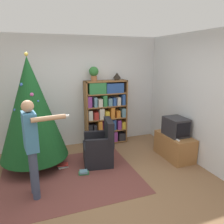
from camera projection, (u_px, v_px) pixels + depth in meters
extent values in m
plane|color=#846042|center=(104.00, 189.00, 3.61)|extent=(14.00, 14.00, 0.00)
cube|color=silver|center=(76.00, 92.00, 5.21)|extent=(8.00, 0.10, 2.60)
cube|color=silver|center=(213.00, 103.00, 3.99)|extent=(0.10, 8.00, 2.60)
cube|color=brown|center=(71.00, 177.00, 3.95)|extent=(2.40, 1.91, 0.01)
cube|color=brown|center=(86.00, 114.00, 5.19)|extent=(0.03, 0.31, 1.57)
cube|color=brown|center=(125.00, 111.00, 5.53)|extent=(0.03, 0.31, 1.57)
cube|color=brown|center=(106.00, 81.00, 5.17)|extent=(1.03, 0.31, 0.03)
cube|color=brown|center=(104.00, 111.00, 5.50)|extent=(1.03, 0.01, 1.57)
cube|color=brown|center=(106.00, 141.00, 5.55)|extent=(1.00, 0.31, 0.03)
cube|color=#2D7A42|center=(91.00, 139.00, 5.37)|extent=(0.15, 0.27, 0.21)
cube|color=#5B899E|center=(100.00, 139.00, 5.42)|extent=(0.17, 0.23, 0.20)
cube|color=#843889|center=(107.00, 138.00, 5.50)|extent=(0.13, 0.26, 0.19)
cube|color=#843889|center=(114.00, 136.00, 5.54)|extent=(0.12, 0.22, 0.26)
cube|color=#232328|center=(121.00, 136.00, 5.63)|extent=(0.17, 0.26, 0.19)
cube|color=brown|center=(106.00, 130.00, 5.47)|extent=(1.00, 0.31, 0.03)
cube|color=#232328|center=(89.00, 128.00, 5.27)|extent=(0.11, 0.25, 0.20)
cube|color=#232328|center=(94.00, 128.00, 5.33)|extent=(0.07, 0.28, 0.17)
cube|color=orange|center=(99.00, 125.00, 5.35)|extent=(0.10, 0.26, 0.26)
cube|color=#843889|center=(104.00, 125.00, 5.40)|extent=(0.11, 0.28, 0.26)
cube|color=#5B899E|center=(109.00, 126.00, 5.43)|extent=(0.09, 0.24, 0.17)
cube|color=#284C93|center=(113.00, 124.00, 5.47)|extent=(0.08, 0.25, 0.25)
cube|color=#843889|center=(118.00, 124.00, 5.50)|extent=(0.09, 0.22, 0.23)
cube|color=gold|center=(122.00, 124.00, 5.58)|extent=(0.09, 0.29, 0.18)
cube|color=brown|center=(106.00, 118.00, 5.39)|extent=(1.00, 0.31, 0.03)
cube|color=beige|center=(89.00, 115.00, 5.21)|extent=(0.10, 0.29, 0.22)
cube|color=#B22D28|center=(95.00, 115.00, 5.25)|extent=(0.11, 0.25, 0.17)
cube|color=beige|center=(101.00, 113.00, 5.29)|extent=(0.12, 0.26, 0.25)
cube|color=gold|center=(106.00, 114.00, 5.35)|extent=(0.11, 0.28, 0.18)
cube|color=orange|center=(112.00, 112.00, 5.37)|extent=(0.10, 0.23, 0.26)
cube|color=orange|center=(117.00, 114.00, 5.43)|extent=(0.09, 0.23, 0.17)
cube|color=#5B899E|center=(122.00, 112.00, 5.48)|extent=(0.09, 0.25, 0.21)
cube|color=brown|center=(106.00, 106.00, 5.32)|extent=(1.00, 0.31, 0.03)
cube|color=#843889|center=(89.00, 102.00, 5.12)|extent=(0.10, 0.27, 0.25)
cube|color=#5B899E|center=(95.00, 102.00, 5.16)|extent=(0.07, 0.25, 0.23)
cube|color=beige|center=(99.00, 102.00, 5.20)|extent=(0.10, 0.23, 0.18)
cube|color=#2D7A42|center=(104.00, 100.00, 5.23)|extent=(0.09, 0.24, 0.26)
cube|color=#5B899E|center=(109.00, 102.00, 5.28)|extent=(0.10, 0.23, 0.18)
cube|color=#284C93|center=(113.00, 101.00, 5.33)|extent=(0.08, 0.26, 0.19)
cube|color=beige|center=(117.00, 101.00, 5.37)|extent=(0.09, 0.27, 0.19)
cube|color=#284C93|center=(122.00, 99.00, 5.39)|extent=(0.08, 0.25, 0.26)
cube|color=brown|center=(106.00, 93.00, 5.24)|extent=(1.00, 0.31, 0.03)
cube|color=#2D7A42|center=(97.00, 88.00, 5.10)|extent=(0.40, 0.25, 0.26)
cube|color=#284C93|center=(114.00, 88.00, 5.25)|extent=(0.43, 0.26, 0.23)
cube|color=#996638|center=(174.00, 146.00, 4.69)|extent=(0.48, 0.89, 0.51)
cube|color=#28282D|center=(176.00, 127.00, 4.58)|extent=(0.40, 0.49, 0.38)
cube|color=black|center=(183.00, 130.00, 4.36)|extent=(0.32, 0.01, 0.30)
cube|color=white|center=(177.00, 140.00, 4.34)|extent=(0.04, 0.12, 0.02)
cylinder|color=#4C3323|center=(36.00, 163.00, 4.36)|extent=(0.36, 0.36, 0.10)
cylinder|color=brown|center=(36.00, 158.00, 4.34)|extent=(0.08, 0.08, 0.12)
cone|color=#14471E|center=(31.00, 109.00, 4.09)|extent=(1.28, 1.28, 1.92)
sphere|color=#335BB2|center=(22.00, 85.00, 3.84)|extent=(0.06, 0.06, 0.06)
sphere|color=#335BB2|center=(15.00, 110.00, 3.87)|extent=(0.06, 0.06, 0.06)
sphere|color=#B74C93|center=(32.00, 95.00, 3.84)|extent=(0.07, 0.07, 0.07)
sphere|color=#335BB2|center=(38.00, 101.00, 3.89)|extent=(0.04, 0.04, 0.04)
sphere|color=gold|center=(26.00, 78.00, 4.04)|extent=(0.06, 0.06, 0.06)
sphere|color=#E5CC4C|center=(26.00, 54.00, 3.84)|extent=(0.07, 0.07, 0.07)
cube|color=black|center=(98.00, 154.00, 4.41)|extent=(0.65, 0.65, 0.42)
cube|color=black|center=(109.00, 132.00, 4.34)|extent=(0.21, 0.57, 0.50)
cube|color=black|center=(96.00, 136.00, 4.56)|extent=(0.51, 0.16, 0.20)
cube|color=black|center=(99.00, 144.00, 4.11)|extent=(0.51, 0.16, 0.20)
cylinder|color=#38425B|center=(33.00, 171.00, 3.43)|extent=(0.11, 0.11, 0.77)
cylinder|color=#38425B|center=(35.00, 176.00, 3.27)|extent=(0.11, 0.11, 0.77)
cube|color=teal|center=(30.00, 132.00, 3.18)|extent=(0.22, 0.34, 0.58)
cylinder|color=tan|center=(28.00, 129.00, 3.36)|extent=(0.07, 0.07, 0.46)
cylinder|color=tan|center=(49.00, 118.00, 3.07)|extent=(0.49, 0.13, 0.07)
cube|color=white|center=(65.00, 116.00, 3.18)|extent=(0.11, 0.05, 0.03)
sphere|color=tan|center=(27.00, 106.00, 3.09)|extent=(0.18, 0.18, 0.18)
cylinder|color=#935B38|center=(94.00, 78.00, 5.05)|extent=(0.14, 0.14, 0.12)
sphere|color=#2D7033|center=(94.00, 71.00, 5.01)|extent=(0.22, 0.22, 0.22)
cylinder|color=#473828|center=(117.00, 79.00, 5.26)|extent=(0.12, 0.12, 0.04)
cone|color=black|center=(117.00, 75.00, 5.23)|extent=(0.20, 0.20, 0.14)
cube|color=beige|center=(63.00, 166.00, 4.32)|extent=(0.20, 0.17, 0.03)
cube|color=#5B899E|center=(63.00, 165.00, 4.31)|extent=(0.19, 0.17, 0.02)
cube|color=#B22D28|center=(63.00, 165.00, 4.29)|extent=(0.22, 0.16, 0.02)
cube|color=#2D7A42|center=(84.00, 173.00, 4.06)|extent=(0.21, 0.14, 0.04)
cube|color=#5B899E|center=(84.00, 172.00, 4.04)|extent=(0.16, 0.15, 0.04)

